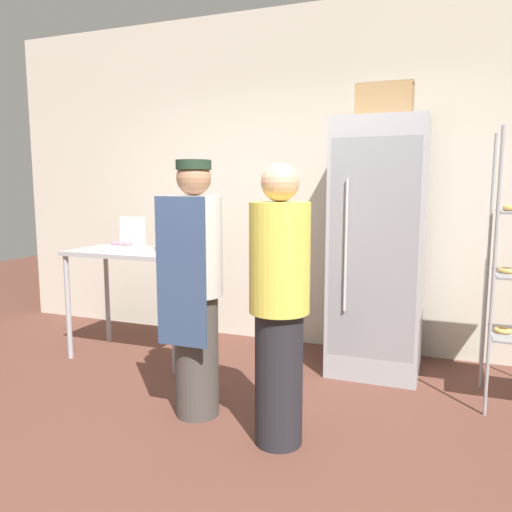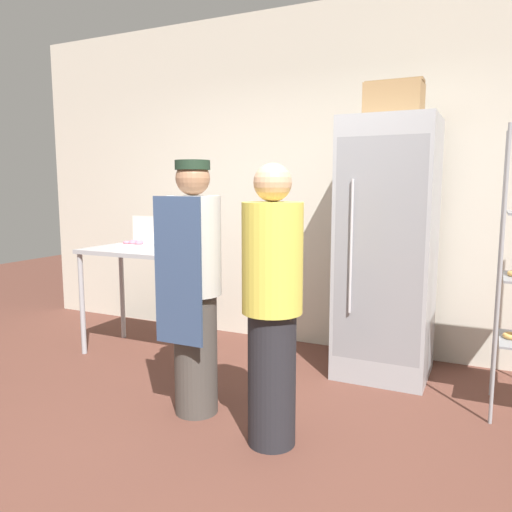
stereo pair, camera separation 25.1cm
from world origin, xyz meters
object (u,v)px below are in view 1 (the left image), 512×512
Objects in this scene: donut_box at (125,245)px; refrigerator at (378,248)px; person_baker at (195,286)px; blender_pitcher at (162,236)px; person_customer at (279,305)px; cardboard_storage_box at (385,102)px.

refrigerator is at bearing 11.84° from donut_box.
refrigerator is 1.56m from person_baker.
blender_pitcher is (-1.74, -0.34, 0.07)m from refrigerator.
person_customer is (-0.36, -1.37, -0.17)m from refrigerator.
donut_box is 0.33m from blender_pitcher.
blender_pitcher is 1.19m from person_baker.
cardboard_storage_box is (2.05, 0.44, 1.12)m from donut_box.
person_customer reaches higher than donut_box.
person_baker is (1.08, -0.79, -0.13)m from donut_box.
person_baker is at bearing -48.72° from blender_pitcher.
refrigerator is 4.76× the size of cardboard_storage_box.
donut_box is 1.00× the size of blender_pitcher.
person_baker reaches higher than blender_pitcher.
blender_pitcher is at bearing 16.93° from donut_box.
blender_pitcher is at bearing -168.65° from cardboard_storage_box.
person_customer is (0.61, -0.15, -0.03)m from person_baker.
refrigerator is 7.08× the size of donut_box.
donut_box is at bearing -163.07° from blender_pitcher.
donut_box is 0.17× the size of person_baker.
cardboard_storage_box is 0.26× the size of person_customer.
cardboard_storage_box is at bearing 11.35° from blender_pitcher.
person_customer is at bearing -36.87° from blender_pitcher.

